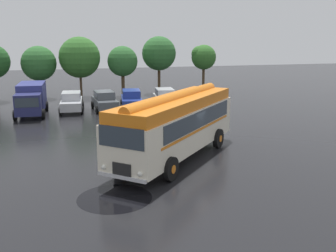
{
  "coord_description": "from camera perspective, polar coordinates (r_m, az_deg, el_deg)",
  "views": [
    {
      "loc": [
        -6.08,
        -19.21,
        6.3
      ],
      "look_at": [
        -0.36,
        1.33,
        1.4
      ],
      "focal_mm": 42.0,
      "sensor_mm": 36.0,
      "label": 1
    }
  ],
  "objects": [
    {
      "name": "puddle_patch",
      "position": [
        16.02,
        -7.74,
        -10.32
      ],
      "size": [
        2.99,
        2.99,
        0.01
      ],
      "primitive_type": "cylinder",
      "color": "black",
      "rests_on": "ground"
    },
    {
      "name": "ground_plane",
      "position": [
        21.11,
        1.92,
        -4.43
      ],
      "size": [
        120.0,
        120.0,
        0.0
      ],
      "primitive_type": "plane",
      "color": "black"
    },
    {
      "name": "tree_left_of_centre",
      "position": [
        42.12,
        -18.21,
        8.49
      ],
      "size": [
        3.5,
        3.5,
        5.34
      ],
      "color": "#4C3823",
      "rests_on": "ground"
    },
    {
      "name": "car_mid_left",
      "position": [
        34.38,
        -9.18,
        3.65
      ],
      "size": [
        2.15,
        4.29,
        1.66
      ],
      "color": "#4C5156",
      "rests_on": "ground"
    },
    {
      "name": "tree_centre",
      "position": [
        42.0,
        -12.92,
        9.76
      ],
      "size": [
        4.21,
        4.21,
        6.25
      ],
      "color": "#4C3823",
      "rests_on": "ground"
    },
    {
      "name": "tree_right_of_centre",
      "position": [
        41.92,
        -6.51,
        9.33
      ],
      "size": [
        3.15,
        3.15,
        5.3
      ],
      "color": "#4C3823",
      "rests_on": "ground"
    },
    {
      "name": "car_near_left",
      "position": [
        34.39,
        -13.82,
        3.45
      ],
      "size": [
        2.22,
        4.32,
        1.66
      ],
      "color": "#B7BABF",
      "rests_on": "ground"
    },
    {
      "name": "tree_extra_right",
      "position": [
        45.48,
        5.08,
        9.99
      ],
      "size": [
        2.83,
        2.8,
        5.34
      ],
      "color": "#4C3823",
      "rests_on": "ground"
    },
    {
      "name": "tree_far_right",
      "position": [
        43.88,
        -1.42,
        10.47
      ],
      "size": [
        3.73,
        3.73,
        6.28
      ],
      "color": "#4C3823",
      "rests_on": "ground"
    },
    {
      "name": "box_van",
      "position": [
        33.91,
        -19.23,
        3.85
      ],
      "size": [
        2.52,
        5.85,
        2.5
      ],
      "color": "navy",
      "rests_on": "ground"
    },
    {
      "name": "car_mid_right",
      "position": [
        34.86,
        -5.33,
        3.89
      ],
      "size": [
        2.39,
        4.39,
        1.66
      ],
      "color": "navy",
      "rests_on": "ground"
    },
    {
      "name": "car_far_right",
      "position": [
        35.51,
        -0.45,
        4.11
      ],
      "size": [
        2.31,
        4.36,
        1.66
      ],
      "color": "#B7BABF",
      "rests_on": "ground"
    },
    {
      "name": "vintage_bus",
      "position": [
        20.35,
        1.12,
        0.44
      ],
      "size": [
        8.67,
        9.03,
        3.49
      ],
      "color": "silver",
      "rests_on": "ground"
    }
  ]
}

